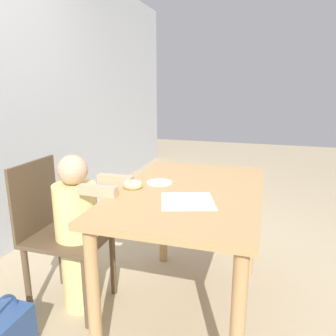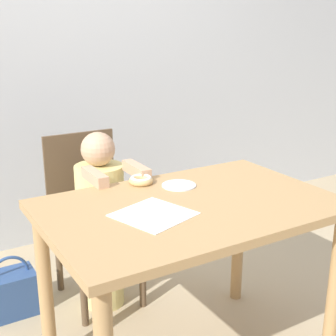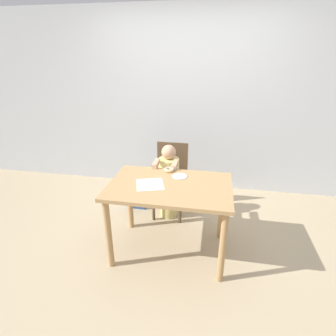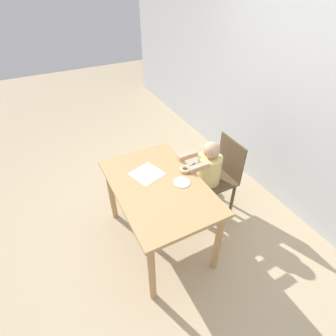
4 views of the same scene
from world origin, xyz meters
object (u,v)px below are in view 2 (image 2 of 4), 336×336
(child_figure, at_px, (102,222))
(donut, at_px, (141,180))
(handbag, at_px, (12,292))
(chair, at_px, (92,215))

(child_figure, xyz_separation_m, donut, (0.06, -0.32, 0.31))
(child_figure, xyz_separation_m, handbag, (-0.45, 0.16, -0.35))
(chair, bearing_deg, child_figure, -90.00)
(donut, height_order, handbag, donut)
(child_figure, relative_size, handbag, 2.89)
(child_figure, bearing_deg, handbag, 160.43)
(chair, relative_size, donut, 8.25)
(donut, bearing_deg, chair, 97.99)
(child_figure, bearing_deg, donut, -78.92)
(donut, bearing_deg, child_figure, 101.08)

